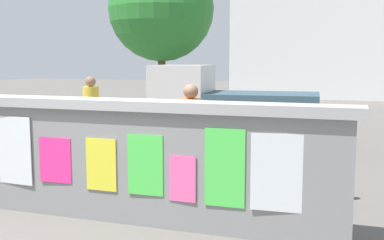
# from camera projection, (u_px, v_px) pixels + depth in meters

# --- Properties ---
(ground) EXTENTS (60.00, 60.00, 0.00)m
(ground) POSITION_uv_depth(u_px,v_px,m) (242.00, 130.00, 13.51)
(ground) COLOR #605B56
(poster_wall) EXTENTS (6.27, 0.42, 1.49)m
(poster_wall) POSITION_uv_depth(u_px,v_px,m) (97.00, 157.00, 5.90)
(poster_wall) COLOR gray
(poster_wall) RESTS_ON ground
(auto_rickshaw_truck) EXTENTS (3.70, 1.77, 1.85)m
(auto_rickshaw_truck) POSITION_uv_depth(u_px,v_px,m) (226.00, 108.00, 10.57)
(auto_rickshaw_truck) COLOR black
(auto_rickshaw_truck) RESTS_ON ground
(motorcycle) EXTENTS (1.88, 0.67, 0.87)m
(motorcycle) POSITION_uv_depth(u_px,v_px,m) (54.00, 154.00, 7.64)
(motorcycle) COLOR black
(motorcycle) RESTS_ON ground
(bicycle_near) EXTENTS (1.69, 0.47, 0.95)m
(bicycle_near) POSITION_uv_depth(u_px,v_px,m) (289.00, 173.00, 6.77)
(bicycle_near) COLOR black
(bicycle_near) RESTS_ON ground
(person_walking) EXTENTS (0.48, 0.48, 1.62)m
(person_walking) POSITION_uv_depth(u_px,v_px,m) (91.00, 106.00, 10.14)
(person_walking) COLOR #BF6626
(person_walking) RESTS_ON ground
(person_bystander) EXTENTS (0.38, 0.38, 1.62)m
(person_bystander) POSITION_uv_depth(u_px,v_px,m) (191.00, 127.00, 6.98)
(person_bystander) COLOR purple
(person_bystander) RESTS_ON ground
(tree_roadside) EXTENTS (3.88, 3.88, 5.78)m
(tree_roadside) POSITION_uv_depth(u_px,v_px,m) (161.00, 9.00, 17.49)
(tree_roadside) COLOR brown
(tree_roadside) RESTS_ON ground
(building_background) EXTENTS (10.58, 4.84, 7.79)m
(building_background) POSITION_uv_depth(u_px,v_px,m) (335.00, 23.00, 25.12)
(building_background) COLOR silver
(building_background) RESTS_ON ground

